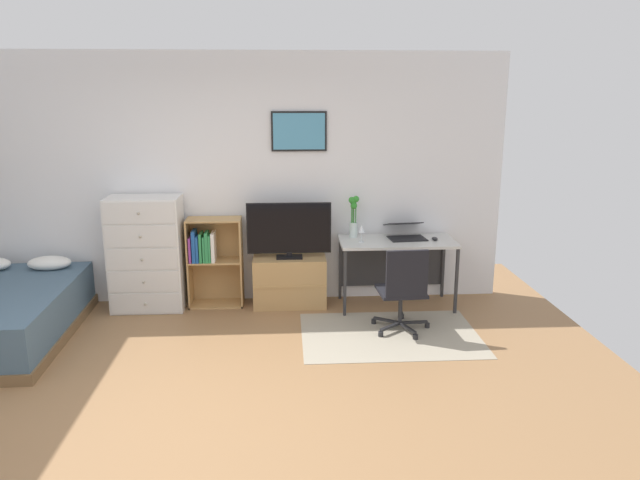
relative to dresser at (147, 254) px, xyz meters
The scene contains 13 objects.
ground_plane 2.38m from the dresser, 69.35° to the right, with size 7.20×7.20×0.00m, color #936B44.
wall_back_with_posters 1.14m from the dresser, 18.59° to the left, with size 6.12×0.09×2.70m.
area_rug 2.69m from the dresser, 19.68° to the right, with size 1.70×1.20×0.01m, color #9E937F.
dresser is the anchor object (origin of this frame).
bookshelf 0.67m from the dresser, ahead, with size 0.58×0.30×0.97m.
tv_stand 1.55m from the dresser, ahead, with size 0.78×0.41×0.54m.
television 1.53m from the dresser, ahead, with size 0.90×0.16×0.60m.
desk 2.67m from the dresser, ahead, with size 1.23×0.60×0.74m.
office_chair 2.73m from the dresser, 17.87° to the right, with size 0.56×0.58×0.86m.
laptop 2.78m from the dresser, ahead, with size 0.43×0.46×0.17m.
computer_mouse 3.07m from the dresser, ahead, with size 0.06×0.10×0.03m, color #262628.
bamboo_vase 2.25m from the dresser, ahead, with size 0.11×0.09×0.46m.
wine_glass 2.29m from the dresser, ahead, with size 0.07×0.07×0.18m.
Camera 1 is at (0.66, -4.01, 2.28)m, focal length 33.32 mm.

